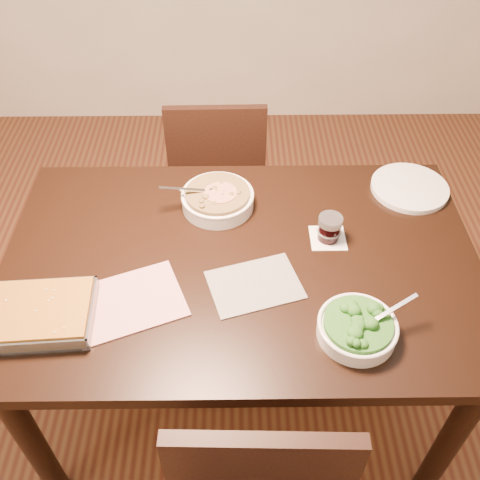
# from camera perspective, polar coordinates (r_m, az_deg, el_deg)

# --- Properties ---
(ground) EXTENTS (4.00, 4.00, 0.00)m
(ground) POSITION_cam_1_polar(r_m,az_deg,el_deg) (2.18, 0.09, -15.66)
(ground) COLOR #451F13
(ground) RESTS_ON ground
(table) EXTENTS (1.40, 0.90, 0.75)m
(table) POSITION_cam_1_polar(r_m,az_deg,el_deg) (1.64, 0.11, -4.30)
(table) COLOR black
(table) RESTS_ON ground
(magazine_a) EXTENTS (0.35, 0.30, 0.01)m
(magazine_a) POSITION_cam_1_polar(r_m,az_deg,el_deg) (1.49, -11.80, -6.51)
(magazine_a) COLOR #A93045
(magazine_a) RESTS_ON table
(magazine_b) EXTENTS (0.29, 0.24, 0.00)m
(magazine_b) POSITION_cam_1_polar(r_m,az_deg,el_deg) (1.50, 1.57, -4.80)
(magazine_b) COLOR #292A31
(magazine_b) RESTS_ON table
(coaster) EXTENTS (0.11, 0.11, 0.00)m
(coaster) POSITION_cam_1_polar(r_m,az_deg,el_deg) (1.65, 9.34, 0.20)
(coaster) COLOR white
(coaster) RESTS_ON table
(stew_bowl) EXTENTS (0.26, 0.23, 0.09)m
(stew_bowl) POSITION_cam_1_polar(r_m,az_deg,el_deg) (1.72, -2.40, 4.45)
(stew_bowl) COLOR white
(stew_bowl) RESTS_ON table
(broccoli_bowl) EXTENTS (0.22, 0.21, 0.08)m
(broccoli_bowl) POSITION_cam_1_polar(r_m,az_deg,el_deg) (1.41, 12.40, -9.12)
(broccoli_bowl) COLOR white
(broccoli_bowl) RESTS_ON table
(baking_dish) EXTENTS (0.30, 0.23, 0.05)m
(baking_dish) POSITION_cam_1_polar(r_m,az_deg,el_deg) (1.50, -20.77, -7.42)
(baking_dish) COLOR silver
(baking_dish) RESTS_ON table
(wine_tumbler) EXTENTS (0.07, 0.07, 0.08)m
(wine_tumbler) POSITION_cam_1_polar(r_m,az_deg,el_deg) (1.62, 9.52, 1.31)
(wine_tumbler) COLOR black
(wine_tumbler) RESTS_ON coaster
(dinner_plate) EXTENTS (0.25, 0.25, 0.02)m
(dinner_plate) POSITION_cam_1_polar(r_m,az_deg,el_deg) (1.88, 17.63, 5.33)
(dinner_plate) COLOR silver
(dinner_plate) RESTS_ON table
(chair_far) EXTENTS (0.40, 0.40, 0.84)m
(chair_far) POSITION_cam_1_polar(r_m,az_deg,el_deg) (2.35, -2.39, 7.49)
(chair_far) COLOR black
(chair_far) RESTS_ON ground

